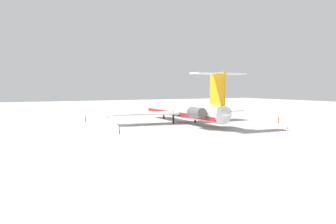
{
  "coord_description": "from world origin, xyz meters",
  "views": [
    {
      "loc": [
        -77.12,
        48.16,
        8.74
      ],
      "look_at": [
        -5.6,
        9.5,
        2.78
      ],
      "focal_mm": 35.96,
      "sensor_mm": 36.0,
      "label": 1
    }
  ],
  "objects": [
    {
      "name": "ground",
      "position": [
        0.0,
        0.0,
        0.0
      ],
      "size": [
        280.67,
        280.67,
        0.0
      ],
      "primitive_type": "plane",
      "color": "#ADADA8"
    },
    {
      "name": "main_jetliner",
      "position": [
        -6.74,
        5.55,
        3.23
      ],
      "size": [
        40.61,
        36.05,
        11.83
      ],
      "rotation": [
        0.0,
        0.0,
        -0.05
      ],
      "color": "white",
      "rests_on": "ground"
    },
    {
      "name": "ground_crew_near_nose",
      "position": [
        -18.37,
        -14.19,
        1.04
      ],
      "size": [
        0.39,
        0.26,
        1.65
      ],
      "rotation": [
        0.0,
        0.0,
        5.09
      ],
      "color": "black",
      "rests_on": "ground"
    },
    {
      "name": "ground_crew_near_tail",
      "position": [
        8.21,
        26.02,
        1.06
      ],
      "size": [
        0.32,
        0.33,
        1.67
      ],
      "rotation": [
        0.0,
        0.0,
        0.77
      ],
      "color": "black",
      "rests_on": "ground"
    },
    {
      "name": "ground_crew_portside",
      "position": [
        -17.65,
        26.39,
        1.11
      ],
      "size": [
        0.44,
        0.28,
        1.75
      ],
      "rotation": [
        0.0,
        0.0,
        4.77
      ],
      "color": "black",
      "rests_on": "ground"
    },
    {
      "name": "safety_cone_nose",
      "position": [
        -27.09,
        -7.63,
        0.28
      ],
      "size": [
        0.4,
        0.4,
        0.55
      ],
      "primitive_type": "cone",
      "color": "#EA590F",
      "rests_on": "ground"
    },
    {
      "name": "safety_cone_wingtip",
      "position": [
        16.0,
        17.64,
        0.28
      ],
      "size": [
        0.4,
        0.4,
        0.55
      ],
      "primitive_type": "cone",
      "color": "#EA590F",
      "rests_on": "ground"
    },
    {
      "name": "safety_cone_tail",
      "position": [
        -28.69,
        -4.53,
        0.28
      ],
      "size": [
        0.4,
        0.4,
        0.55
      ],
      "primitive_type": "cone",
      "color": "#EA590F",
      "rests_on": "ground"
    },
    {
      "name": "taxiway_centreline",
      "position": [
        -5.6,
        -2.44,
        0.0
      ],
      "size": [
        71.66,
        2.45,
        0.01
      ],
      "primitive_type": "cube",
      "rotation": [
        0.0,
        0.0,
        0.03
      ],
      "color": "gold",
      "rests_on": "ground"
    }
  ]
}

